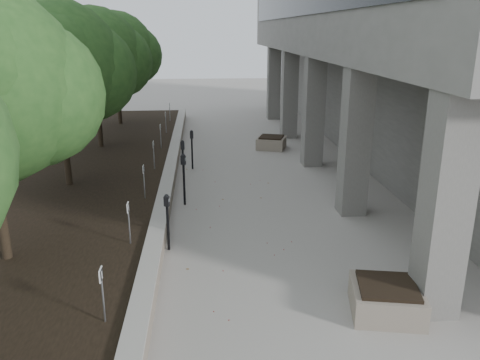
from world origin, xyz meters
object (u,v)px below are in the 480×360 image
planter_front (386,298)px  crabapple_tree_5 (116,68)px  parking_meter_4 (183,162)px  planter_back (271,142)px  crabapple_tree_4 (95,78)px  parking_meter_2 (168,222)px  parking_meter_5 (192,150)px  parking_meter_3 (184,180)px  crabapple_tree_3 (60,95)px

planter_front → crabapple_tree_5: bearing=113.3°
parking_meter_4 → planter_back: bearing=51.1°
crabapple_tree_4 → parking_meter_2: (3.25, -9.04, -2.43)m
parking_meter_4 → parking_meter_5: (0.27, 1.70, -0.01)m
parking_meter_3 → parking_meter_4: (-0.09, 2.09, -0.04)m
crabapple_tree_4 → parking_meter_4: crabapple_tree_4 is taller
crabapple_tree_5 → parking_meter_2: bearing=-77.0°
crabapple_tree_5 → parking_meter_2: (3.25, -14.04, -2.43)m
crabapple_tree_4 → parking_meter_5: size_ratio=3.74×
parking_meter_2 → parking_meter_5: 6.83m
planter_front → planter_back: 12.74m
crabapple_tree_3 → planter_back: bearing=39.1°
parking_meter_4 → parking_meter_5: size_ratio=1.01×
crabapple_tree_4 → parking_meter_3: (3.53, -6.01, -2.35)m
parking_meter_2 → parking_meter_5: parking_meter_5 is taller
crabapple_tree_5 → crabapple_tree_4: bearing=-90.0°
parking_meter_2 → planter_front: bearing=-16.5°
crabapple_tree_3 → planter_front: size_ratio=4.44×
crabapple_tree_3 → crabapple_tree_5: same height
crabapple_tree_3 → parking_meter_4: crabapple_tree_3 is taller
crabapple_tree_4 → parking_meter_2: bearing=-70.2°
parking_meter_5 → planter_back: size_ratio=1.27×
crabapple_tree_4 → parking_meter_5: bearing=-31.0°
crabapple_tree_4 → planter_front: crabapple_tree_4 is taller
planter_front → planter_back: planter_front is taller
crabapple_tree_4 → parking_meter_2: 9.91m
parking_meter_2 → parking_meter_5: (0.46, 6.82, 0.04)m
parking_meter_4 → planter_back: size_ratio=1.28×
crabapple_tree_3 → crabapple_tree_5: size_ratio=1.00×
parking_meter_4 → parking_meter_3: bearing=-88.4°
crabapple_tree_5 → planter_front: size_ratio=4.44×
crabapple_tree_3 → crabapple_tree_5: 10.00m
parking_meter_3 → planter_front: size_ratio=1.26×
crabapple_tree_3 → parking_meter_3: size_ratio=3.53×
crabapple_tree_5 → parking_meter_4: 9.86m
crabapple_tree_5 → parking_meter_5: size_ratio=3.74×
crabapple_tree_4 → parking_meter_5: crabapple_tree_4 is taller
parking_meter_3 → planter_front: (3.80, -5.99, -0.48)m
parking_meter_5 → crabapple_tree_5: bearing=113.8°
crabapple_tree_5 → parking_meter_4: (3.44, -8.93, -2.39)m
crabapple_tree_3 → planter_front: crabapple_tree_3 is taller
parking_meter_4 → planter_front: bearing=-65.3°
parking_meter_3 → parking_meter_5: 3.80m
parking_meter_5 → planter_front: size_ratio=1.19×
crabapple_tree_4 → parking_meter_3: 7.36m
parking_meter_5 → planter_back: (3.35, 2.96, -0.46)m
crabapple_tree_3 → crabapple_tree_4: same height
planter_back → parking_meter_5: bearing=-138.6°
crabapple_tree_3 → crabapple_tree_4: 5.00m
parking_meter_2 → parking_meter_5: bearing=105.6°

